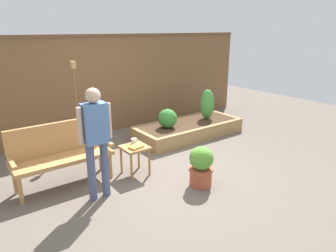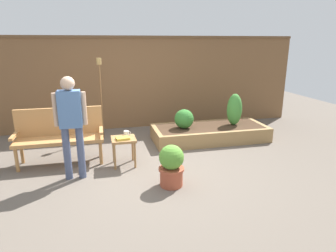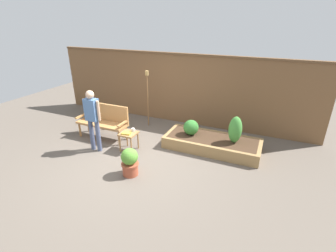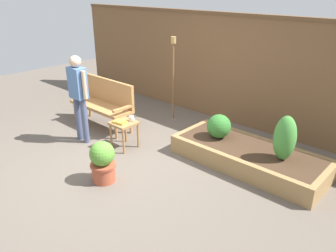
{
  "view_description": "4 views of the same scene",
  "coord_description": "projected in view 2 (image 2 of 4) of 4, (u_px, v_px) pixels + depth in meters",
  "views": [
    {
      "loc": [
        -2.63,
        -3.69,
        2.28
      ],
      "look_at": [
        0.48,
        0.52,
        0.6
      ],
      "focal_mm": 32.87,
      "sensor_mm": 36.0,
      "label": 1
    },
    {
      "loc": [
        -0.71,
        -4.42,
        2.03
      ],
      "look_at": [
        0.43,
        0.34,
        0.62
      ],
      "focal_mm": 31.52,
      "sensor_mm": 36.0,
      "label": 2
    },
    {
      "loc": [
        2.81,
        -4.4,
        3.11
      ],
      "look_at": [
        0.62,
        0.54,
        0.74
      ],
      "focal_mm": 26.53,
      "sensor_mm": 36.0,
      "label": 3
    },
    {
      "loc": [
        3.75,
        -3.07,
        2.65
      ],
      "look_at": [
        0.43,
        0.56,
        0.55
      ],
      "focal_mm": 35.61,
      "sensor_mm": 36.0,
      "label": 4
    }
  ],
  "objects": [
    {
      "name": "ground_plane",
      "position": [
        147.0,
        170.0,
        4.85
      ],
      "size": [
        14.0,
        14.0,
        0.0
      ],
      "primitive_type": "plane",
      "color": "#60564C"
    },
    {
      "name": "fence_back",
      "position": [
        128.0,
        83.0,
        6.98
      ],
      "size": [
        8.4,
        0.14,
        2.16
      ],
      "color": "brown",
      "rests_on": "ground_plane"
    },
    {
      "name": "garden_bench",
      "position": [
        60.0,
        132.0,
        5.03
      ],
      "size": [
        1.44,
        0.48,
        0.94
      ],
      "color": "#B77F47",
      "rests_on": "ground_plane"
    },
    {
      "name": "side_table",
      "position": [
        124.0,
        143.0,
        4.93
      ],
      "size": [
        0.4,
        0.4,
        0.48
      ],
      "color": "#9E7042",
      "rests_on": "ground_plane"
    },
    {
      "name": "cup_on_table",
      "position": [
        126.0,
        133.0,
        5.03
      ],
      "size": [
        0.12,
        0.09,
        0.09
      ],
      "color": "silver",
      "rests_on": "side_table"
    },
    {
      "name": "book_on_table",
      "position": [
        123.0,
        138.0,
        4.84
      ],
      "size": [
        0.24,
        0.18,
        0.04
      ],
      "primitive_type": "cube",
      "rotation": [
        0.0,
        0.0,
        0.17
      ],
      "color": "gold",
      "rests_on": "side_table"
    },
    {
      "name": "potted_boxwood",
      "position": [
        171.0,
        165.0,
        4.23
      ],
      "size": [
        0.37,
        0.37,
        0.62
      ],
      "color": "#A84C33",
      "rests_on": "ground_plane"
    },
    {
      "name": "raised_planter_bed",
      "position": [
        210.0,
        133.0,
        6.29
      ],
      "size": [
        2.4,
        1.0,
        0.3
      ],
      "color": "#997547",
      "rests_on": "ground_plane"
    },
    {
      "name": "shrub_near_bench",
      "position": [
        184.0,
        119.0,
        6.05
      ],
      "size": [
        0.4,
        0.4,
        0.4
      ],
      "color": "brown",
      "rests_on": "raised_planter_bed"
    },
    {
      "name": "shrub_far_corner",
      "position": [
        234.0,
        110.0,
        6.26
      ],
      "size": [
        0.32,
        0.32,
        0.67
      ],
      "color": "brown",
      "rests_on": "raised_planter_bed"
    },
    {
      "name": "tiki_torch",
      "position": [
        100.0,
        84.0,
        6.16
      ],
      "size": [
        0.1,
        0.1,
        1.7
      ],
      "color": "brown",
      "rests_on": "ground_plane"
    },
    {
      "name": "person_by_bench",
      "position": [
        71.0,
        119.0,
        4.3
      ],
      "size": [
        0.47,
        0.2,
        1.56
      ],
      "color": "#475170",
      "rests_on": "ground_plane"
    }
  ]
}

